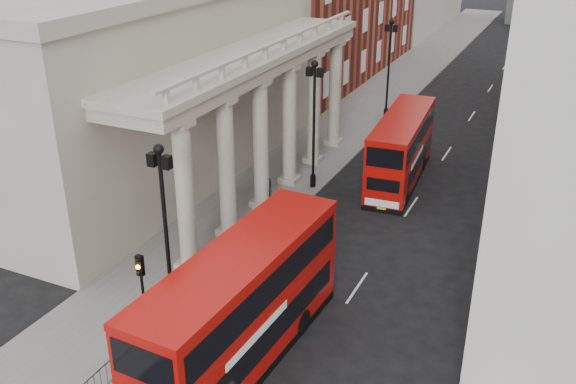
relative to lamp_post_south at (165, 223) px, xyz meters
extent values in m
plane|color=black|center=(0.60, -4.00, -4.91)|extent=(260.00, 260.00, 0.00)
cube|color=slate|center=(-2.40, 26.00, -4.85)|extent=(6.00, 140.00, 0.12)
cube|color=slate|center=(14.10, 26.00, -4.85)|extent=(3.00, 140.00, 0.12)
cube|color=slate|center=(0.55, 26.00, -4.84)|extent=(0.20, 140.00, 0.14)
cube|color=#A09786|center=(-9.90, 14.00, 1.09)|extent=(9.00, 28.00, 12.00)
cylinder|color=black|center=(0.00, 0.00, -4.39)|extent=(0.36, 0.36, 0.80)
cylinder|color=black|center=(0.00, 0.00, -0.79)|extent=(0.18, 0.18, 8.00)
sphere|color=black|center=(0.00, 0.00, 3.31)|extent=(0.44, 0.44, 0.44)
cube|color=black|center=(0.35, 0.00, 2.81)|extent=(0.35, 0.35, 0.55)
cube|color=black|center=(-0.35, 0.00, 2.81)|extent=(0.35, 0.35, 0.55)
cylinder|color=black|center=(0.00, 16.00, -4.39)|extent=(0.36, 0.36, 0.80)
cylinder|color=black|center=(0.00, 16.00, -0.79)|extent=(0.18, 0.18, 8.00)
sphere|color=black|center=(0.00, 16.00, 3.31)|extent=(0.44, 0.44, 0.44)
cube|color=black|center=(0.35, 16.00, 2.81)|extent=(0.35, 0.35, 0.55)
cube|color=black|center=(-0.35, 16.00, 2.81)|extent=(0.35, 0.35, 0.55)
cylinder|color=black|center=(0.00, 32.00, -4.39)|extent=(0.36, 0.36, 0.80)
cylinder|color=black|center=(0.00, 32.00, -0.79)|extent=(0.18, 0.18, 8.00)
sphere|color=black|center=(0.00, 32.00, 3.31)|extent=(0.44, 0.44, 0.44)
cube|color=black|center=(0.35, 32.00, 2.81)|extent=(0.35, 0.35, 0.55)
cube|color=black|center=(-0.35, 32.00, 2.81)|extent=(0.35, 0.35, 0.55)
cylinder|color=black|center=(0.10, -2.00, -3.09)|extent=(0.12, 0.12, 3.40)
cube|color=black|center=(0.10, -2.00, -0.94)|extent=(0.28, 0.22, 0.90)
sphere|color=black|center=(0.10, -2.13, -0.64)|extent=(0.18, 0.18, 0.18)
sphere|color=orange|center=(0.10, -2.13, -0.94)|extent=(0.18, 0.18, 0.18)
sphere|color=black|center=(0.10, -2.13, -1.24)|extent=(0.18, 0.18, 0.18)
cube|color=gray|center=(0.25, -5.30, -4.24)|extent=(0.50, 2.30, 1.10)
cube|color=gray|center=(0.25, -2.95, -4.24)|extent=(0.50, 2.30, 1.10)
cube|color=gray|center=(0.25, -0.60, -4.24)|extent=(0.50, 2.30, 1.10)
cube|color=gray|center=(0.25, 1.75, -4.24)|extent=(0.50, 2.30, 1.10)
cube|color=gray|center=(0.25, 4.10, -4.24)|extent=(0.50, 2.30, 1.10)
cube|color=gray|center=(0.25, 6.45, -4.24)|extent=(0.50, 2.30, 1.10)
cube|color=#A60B07|center=(4.16, -1.04, -3.40)|extent=(3.37, 11.85, 2.23)
cube|color=#A60B07|center=(4.16, -1.04, -1.09)|extent=(3.37, 11.85, 1.95)
cube|color=#A60B07|center=(4.16, -1.04, 0.03)|extent=(3.41, 11.90, 0.28)
cube|color=black|center=(4.16, -1.04, -4.72)|extent=(3.39, 11.85, 0.39)
cube|color=black|center=(4.16, -1.04, -3.12)|extent=(3.32, 9.62, 1.12)
cube|color=black|center=(4.16, -1.04, -0.97)|extent=(3.40, 11.18, 1.23)
cylinder|color=black|center=(3.03, 1.75, -4.35)|extent=(0.41, 1.13, 1.12)
cylinder|color=black|center=(5.55, 1.63, -4.35)|extent=(0.41, 1.13, 1.12)
cube|color=#A90C07|center=(4.78, 19.55, -3.57)|extent=(3.30, 10.60, 1.99)
cube|color=#A90C07|center=(4.78, 19.55, -1.51)|extent=(3.30, 10.60, 1.74)
cube|color=#A90C07|center=(4.78, 19.55, -0.51)|extent=(3.34, 10.64, 0.25)
cube|color=black|center=(4.78, 19.55, -4.74)|extent=(3.32, 10.60, 0.35)
cube|color=black|center=(4.78, 19.55, -3.32)|extent=(3.20, 8.62, 0.99)
cube|color=black|center=(4.78, 19.55, -1.41)|extent=(3.31, 10.01, 1.09)
cube|color=white|center=(5.19, 14.36, -4.27)|extent=(2.08, 0.22, 0.45)
cube|color=yellow|center=(5.19, 14.35, -4.59)|extent=(0.55, 0.08, 0.13)
cylinder|color=black|center=(3.94, 15.85, -4.41)|extent=(0.40, 1.02, 0.99)
cylinder|color=black|center=(6.18, 16.02, -4.41)|extent=(0.40, 1.02, 0.99)
cylinder|color=black|center=(3.47, 21.89, -4.41)|extent=(0.40, 1.02, 0.99)
cylinder|color=black|center=(5.71, 22.07, -4.41)|extent=(0.40, 1.02, 0.99)
imported|color=black|center=(-2.29, 8.87, -3.96)|extent=(0.71, 0.59, 1.67)
imported|color=black|center=(-3.41, 10.95, -3.84)|extent=(1.02, 0.85, 1.90)
imported|color=black|center=(-1.50, 12.49, -3.96)|extent=(0.97, 0.87, 1.67)
camera|label=1|loc=(14.76, -19.43, 12.35)|focal=40.00mm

